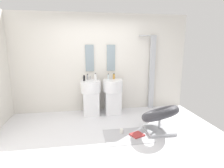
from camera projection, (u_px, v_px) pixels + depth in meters
name	position (u px, v px, depth m)	size (l,w,h in m)	color
ground_plane	(109.00, 138.00, 3.57)	(4.80, 3.60, 0.04)	silver
rear_partition	(100.00, 63.00, 4.89)	(4.80, 0.10, 2.60)	silver
pedestal_sink_left	(91.00, 96.00, 4.64)	(0.51, 0.51, 1.00)	white
pedestal_sink_right	(113.00, 95.00, 4.73)	(0.51, 0.51, 1.00)	white
vanity_mirror_left	(90.00, 58.00, 4.74)	(0.22, 0.03, 0.69)	#8C9EA8
vanity_mirror_right	(111.00, 58.00, 4.83)	(0.22, 0.03, 0.69)	#8C9EA8
shower_column	(151.00, 71.00, 5.03)	(0.49, 0.24, 2.05)	#B7BABF
lounge_chair	(160.00, 116.00, 3.71)	(1.08, 1.08, 0.65)	#B7BABF
area_rug	(127.00, 136.00, 3.58)	(0.92, 0.67, 0.01)	#B2B2B7
magazine_red	(137.00, 135.00, 3.59)	(0.24, 0.21, 0.03)	#B73838
coffee_mug	(122.00, 131.00, 3.68)	(0.07, 0.07, 0.09)	white
soap_bottle_grey	(87.00, 77.00, 4.65)	(0.05, 0.05, 0.15)	#99999E
soap_bottle_amber	(114.00, 76.00, 4.77)	(0.06, 0.06, 0.15)	#C68C38
soap_bottle_black	(84.00, 78.00, 4.52)	(0.05, 0.05, 0.15)	black
soap_bottle_clear	(108.00, 77.00, 4.70)	(0.05, 0.05, 0.16)	silver
soap_bottle_white	(95.00, 77.00, 4.50)	(0.06, 0.06, 0.20)	white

